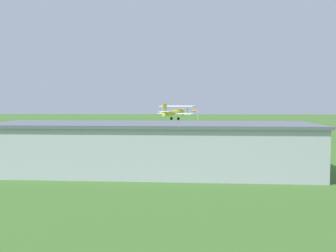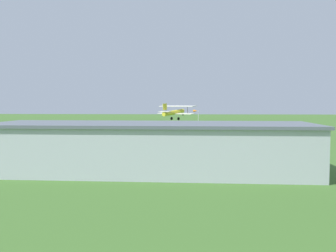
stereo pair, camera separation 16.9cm
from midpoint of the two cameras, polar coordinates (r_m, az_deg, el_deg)
The scene contains 10 objects.
ground_plane at distance 75.13m, azimuth -0.98°, elevation -2.72°, with size 400.00×400.00×0.00m, color #3D6628.
hangar at distance 44.00m, azimuth -2.71°, elevation -3.32°, with size 38.04×12.56×5.84m.
biplane at distance 76.77m, azimuth 0.94°, elevation 2.23°, with size 8.41×7.67×3.48m.
car_orange at distance 60.91m, azimuth -19.27°, elevation -3.54°, with size 2.10×4.07×1.73m.
person_beside_truck at distance 61.58m, azimuth 12.25°, elevation -3.45°, with size 0.46×0.46×1.58m.
person_near_hangar_door at distance 61.40m, azimuth 15.03°, elevation -3.49°, with size 0.51×0.51×1.61m.
person_at_fence_line at distance 62.71m, azimuth -14.19°, elevation -3.29°, with size 0.53×0.53×1.70m.
person_by_parked_cars at distance 58.98m, azimuth 17.76°, elevation -3.85°, with size 0.53×0.53×1.55m.
person_crossing_taxiway at distance 57.84m, azimuth 16.71°, elevation -3.85°, with size 0.53×0.53×1.78m.
windsock at distance 93.66m, azimuth 4.23°, elevation 2.02°, with size 1.41×1.38×6.54m.
Camera 1 is at (-5.43, 74.49, 8.16)m, focal length 39.77 mm.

